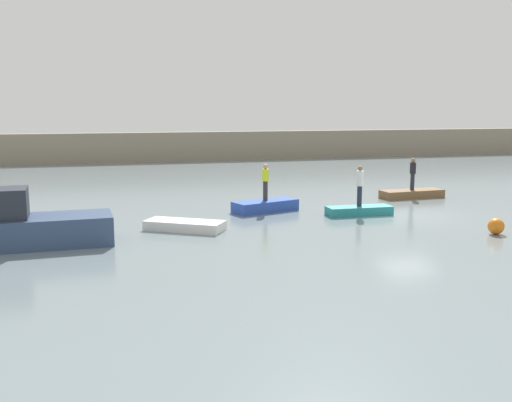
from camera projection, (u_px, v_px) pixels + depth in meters
ground_plane at (408, 215)px, 26.60m from camera, size 120.00×120.00×0.00m
embankment_wall at (254, 145)px, 53.88m from camera, size 80.00×1.20×2.57m
motorboat at (17, 227)px, 20.60m from camera, size 6.33×2.41×2.12m
rowboat_white at (185, 225)px, 23.49m from camera, size 3.33×2.64×0.38m
rowboat_blue at (265, 206)px, 27.60m from camera, size 3.33×2.14×0.52m
rowboat_teal at (359, 211)px, 26.69m from camera, size 3.01×1.00×0.41m
rowboat_brown at (412, 194)px, 31.66m from camera, size 3.55×1.35×0.43m
person_hiviz_shirt at (265, 180)px, 27.40m from camera, size 0.32×0.32×1.73m
person_white_shirt at (360, 184)px, 26.49m from camera, size 0.32×0.32×1.86m
person_dark_shirt at (413, 172)px, 31.46m from camera, size 0.32×0.32×1.73m
mooring_buoy at (496, 226)px, 22.72m from camera, size 0.63×0.63×0.63m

